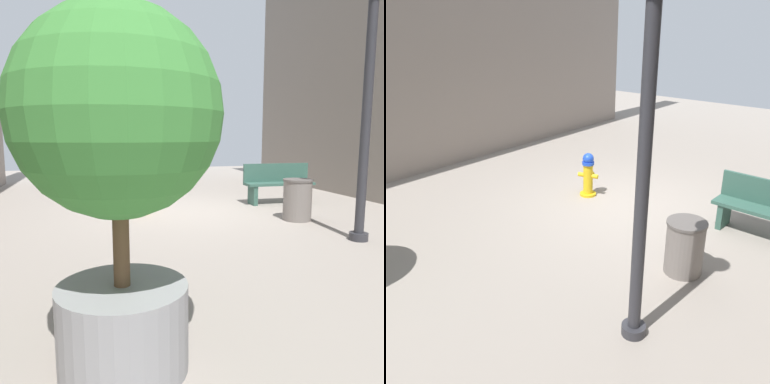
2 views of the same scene
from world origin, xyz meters
TOP-DOWN VIEW (x-y plane):
  - ground_plane at (0.00, 0.00)m, footprint 23.40×23.40m
  - fire_hydrant at (0.94, 0.02)m, footprint 0.42×0.40m
  - bench_near at (-2.41, -0.45)m, footprint 1.68×0.49m
  - planter_tree at (1.74, 5.25)m, footprint 1.34×1.34m
  - street_lamp at (-2.04, 2.90)m, footprint 0.36×0.36m
  - trash_bin at (-1.87, 1.36)m, footprint 0.56×0.56m

SIDE VIEW (x-z plane):
  - ground_plane at x=0.00m, z-range 0.00..0.00m
  - trash_bin at x=-1.87m, z-range 0.00..0.79m
  - fire_hydrant at x=0.94m, z-range 0.00..0.90m
  - bench_near at x=-2.41m, z-range 0.02..0.97m
  - planter_tree at x=1.74m, z-range 0.29..2.70m
  - street_lamp at x=-2.04m, z-range 0.47..4.37m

